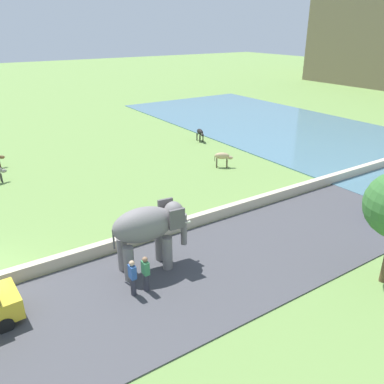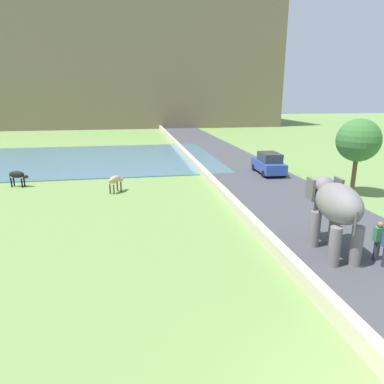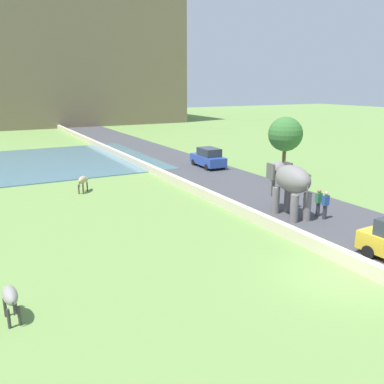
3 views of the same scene
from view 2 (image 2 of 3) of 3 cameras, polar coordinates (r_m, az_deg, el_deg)
road_surface at (r=27.25m, az=10.33°, el=2.39°), size 7.00×120.00×0.06m
barrier_wall at (r=24.23m, az=3.51°, el=1.63°), size 0.40×110.00×0.62m
lake at (r=37.28m, az=-24.95°, el=4.78°), size 36.00×18.00×0.08m
hill_distant at (r=81.43m, az=-11.84°, el=20.11°), size 64.00×28.00×25.54m
elephant at (r=14.58m, az=22.76°, el=-2.20°), size 1.67×3.53×2.99m
person_beside_elephant at (r=15.06m, az=28.61°, el=-7.09°), size 0.36×0.22×1.63m
car_blue at (r=28.57m, az=12.68°, el=4.66°), size 1.94×4.07×1.80m
cow_black at (r=26.92m, az=-27.09°, el=2.49°), size 1.42×0.70×1.15m
cow_tan at (r=23.15m, az=-12.63°, el=1.94°), size 1.08×1.32×1.15m
tree_mid at (r=24.02m, az=26.02°, el=7.72°), size 2.69×2.69×4.88m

